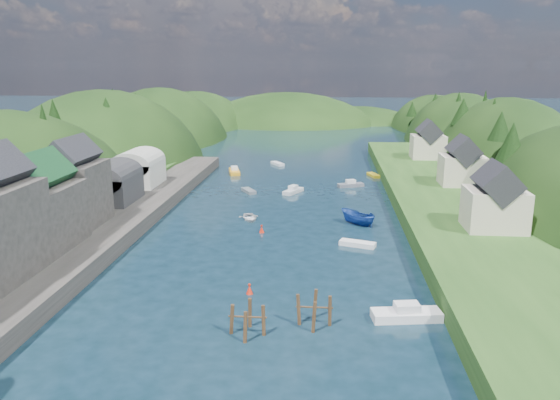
# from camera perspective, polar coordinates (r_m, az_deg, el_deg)

# --- Properties ---
(ground) EXTENTS (600.00, 600.00, 0.00)m
(ground) POSITION_cam_1_polar(r_m,az_deg,el_deg) (97.50, 1.15, 0.81)
(ground) COLOR black
(ground) RESTS_ON ground
(hillside_left) EXTENTS (44.00, 245.56, 52.00)m
(hillside_left) POSITION_cam_1_polar(r_m,az_deg,el_deg) (133.77, -17.70, 0.22)
(hillside_left) COLOR black
(hillside_left) RESTS_ON ground
(hillside_right) EXTENTS (36.00, 245.56, 48.00)m
(hillside_right) POSITION_cam_1_polar(r_m,az_deg,el_deg) (129.21, 22.28, -0.35)
(hillside_right) COLOR black
(hillside_right) RESTS_ON ground
(far_hills) EXTENTS (103.00, 68.00, 44.00)m
(far_hills) POSITION_cam_1_polar(r_m,az_deg,el_deg) (221.27, 3.68, 5.33)
(far_hills) COLOR black
(far_hills) RESTS_ON ground
(hill_trees) EXTENTS (91.30, 150.76, 12.08)m
(hill_trees) POSITION_cam_1_polar(r_m,az_deg,el_deg) (108.75, 1.63, 8.10)
(hill_trees) COLOR black
(hill_trees) RESTS_ON ground
(quay_left) EXTENTS (12.00, 110.00, 2.00)m
(quay_left) POSITION_cam_1_polar(r_m,az_deg,el_deg) (74.60, -19.30, -3.32)
(quay_left) COLOR #2D2B28
(quay_left) RESTS_ON ground
(terrace_left_grass) EXTENTS (12.00, 110.00, 2.50)m
(terrace_left_grass) POSITION_cam_1_polar(r_m,az_deg,el_deg) (77.65, -24.03, -2.90)
(terrace_left_grass) COLOR #234719
(terrace_left_grass) RESTS_ON ground
(quayside_buildings) EXTENTS (8.00, 35.84, 12.90)m
(quayside_buildings) POSITION_cam_1_polar(r_m,az_deg,el_deg) (62.40, -26.48, -1.49)
(quayside_buildings) COLOR #2D2B28
(quayside_buildings) RESTS_ON quay_left
(boat_sheds) EXTENTS (7.00, 21.00, 7.50)m
(boat_sheds) POSITION_cam_1_polar(r_m,az_deg,el_deg) (91.38, -15.85, 2.77)
(boat_sheds) COLOR #2D2D30
(boat_sheds) RESTS_ON quay_left
(terrace_right) EXTENTS (16.00, 120.00, 2.40)m
(terrace_right) POSITION_cam_1_polar(r_m,az_deg,el_deg) (89.23, 16.92, -0.24)
(terrace_right) COLOR #234719
(terrace_right) RESTS_ON ground
(right_bank_cottages) EXTENTS (9.00, 59.24, 8.41)m
(right_bank_cottages) POSITION_cam_1_polar(r_m,az_deg,el_deg) (96.91, 17.88, 3.59)
(right_bank_cottages) COLOR beige
(right_bank_cottages) RESTS_ON terrace_right
(piling_cluster_near) EXTENTS (3.25, 3.03, 3.27)m
(piling_cluster_near) POSITION_cam_1_polar(r_m,az_deg,el_deg) (47.00, -3.40, -12.68)
(piling_cluster_near) COLOR #382314
(piling_cluster_near) RESTS_ON ground
(piling_cluster_far) EXTENTS (3.24, 3.02, 3.39)m
(piling_cluster_far) POSITION_cam_1_polar(r_m,az_deg,el_deg) (48.52, 3.60, -11.71)
(piling_cluster_far) COLOR #382314
(piling_cluster_far) RESTS_ON ground
(channel_buoy_near) EXTENTS (0.70, 0.70, 1.10)m
(channel_buoy_near) POSITION_cam_1_polar(r_m,az_deg,el_deg) (54.88, -3.21, -9.30)
(channel_buoy_near) COLOR red
(channel_buoy_near) RESTS_ON ground
(channel_buoy_far) EXTENTS (0.70, 0.70, 1.10)m
(channel_buoy_far) POSITION_cam_1_polar(r_m,az_deg,el_deg) (74.05, -1.93, -3.06)
(channel_buoy_far) COLOR red
(channel_buoy_far) RESTS_ON ground
(moored_boats) EXTENTS (35.44, 99.08, 2.46)m
(moored_boats) POSITION_cam_1_polar(r_m,az_deg,el_deg) (67.03, -1.65, -4.69)
(moored_boats) COLOR white
(moored_boats) RESTS_ON ground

